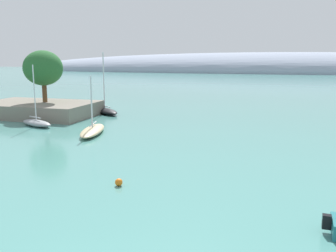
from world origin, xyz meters
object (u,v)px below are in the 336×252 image
mooring_buoy_orange (119,182)px  sailboat_grey_near_shore (36,123)px  sailboat_sand_outer_mooring (93,130)px  tree_clump_shore (43,68)px  sailboat_black_mid_mooring (105,110)px

mooring_buoy_orange → sailboat_grey_near_shore: bearing=137.5°
sailboat_grey_near_shore → sailboat_sand_outer_mooring: bearing=8.8°
sailboat_sand_outer_mooring → mooring_buoy_orange: (10.30, -15.80, -0.16)m
mooring_buoy_orange → tree_clump_shore: bearing=132.3°
sailboat_grey_near_shore → sailboat_sand_outer_mooring: sailboat_grey_near_shore is taller
tree_clump_shore → sailboat_grey_near_shore: tree_clump_shore is taller
sailboat_black_mid_mooring → mooring_buoy_orange: sailboat_black_mid_mooring is taller
sailboat_black_mid_mooring → mooring_buoy_orange: 34.89m
sailboat_black_mid_mooring → mooring_buoy_orange: (16.04, -30.98, -0.26)m
tree_clump_shore → sailboat_grey_near_shore: (4.18, -8.22, -6.86)m
sailboat_sand_outer_mooring → sailboat_grey_near_shore: bearing=-118.6°
sailboat_black_mid_mooring → mooring_buoy_orange: size_ratio=18.08×
sailboat_grey_near_shore → sailboat_sand_outer_mooring: (9.40, -2.28, -0.06)m
sailboat_sand_outer_mooring → tree_clump_shore: bearing=-142.7°
sailboat_black_mid_mooring → sailboat_sand_outer_mooring: (5.75, -15.19, -0.10)m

